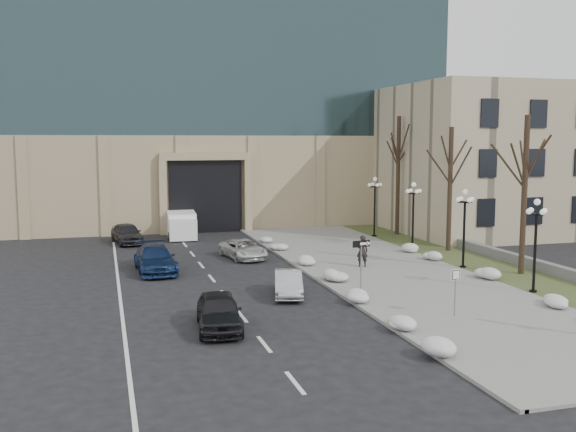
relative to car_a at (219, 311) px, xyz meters
name	(u,v)px	position (x,y,z in m)	size (l,w,h in m)	color
ground	(446,345)	(7.79, -4.40, -0.74)	(160.00, 160.00, 0.00)	black
sidewalk	(378,268)	(11.29, 9.60, -0.68)	(9.00, 40.00, 0.12)	gray
curb	(306,272)	(6.79, 9.60, -0.67)	(0.30, 40.00, 0.14)	gray
grass_strip	(474,262)	(17.79, 9.60, -0.69)	(4.00, 40.00, 0.10)	#3F4C26
stone_wall	(484,251)	(19.79, 11.60, -0.39)	(0.50, 30.00, 0.70)	slate
office_tower	(205,28)	(5.78, 39.18, 17.76)	(40.00, 24.70, 36.00)	tan
classical_building	(508,159)	(29.79, 23.58, 5.26)	(22.00, 18.12, 12.00)	#BCAE8D
car_a	(219,311)	(0.00, 0.00, 0.00)	(1.74, 4.33, 1.48)	black
car_b	(288,283)	(4.26, 4.60, -0.11)	(1.32, 3.79, 1.25)	#ACAEB4
car_c	(155,259)	(-1.56, 12.29, 0.02)	(2.12, 5.20, 1.51)	navy
car_d	(243,249)	(4.25, 15.07, -0.13)	(2.02, 4.38, 1.22)	silver
car_e	(127,233)	(-2.73, 23.34, 0.02)	(1.80, 4.47, 1.52)	#303035
pedestrian	(362,251)	(10.36, 9.88, 0.33)	(0.69, 0.45, 1.89)	black
box_truck	(181,225)	(1.55, 25.79, 0.21)	(2.55, 6.30, 1.96)	white
one_way_sign	(364,250)	(7.90, 3.76, 1.52)	(1.03, 0.30, 2.74)	slate
keep_sign	(455,283)	(9.95, -1.31, 0.85)	(0.46, 0.13, 2.16)	slate
snow_clump_a	(447,352)	(6.98, -5.86, -0.44)	(1.10, 1.60, 0.36)	white
snow_clump_b	(404,323)	(7.12, -2.21, -0.44)	(1.10, 1.60, 0.36)	white
snow_clump_c	(362,297)	(7.20, 2.28, -0.44)	(1.10, 1.60, 0.36)	white
snow_clump_d	(334,278)	(7.39, 6.62, -0.44)	(1.10, 1.60, 0.36)	white
snow_clump_e	(303,263)	(7.09, 11.17, -0.44)	(1.10, 1.60, 0.36)	white
snow_clump_f	(283,248)	(7.31, 16.58, -0.44)	(1.10, 1.60, 0.36)	white
snow_clump_g	(265,240)	(6.99, 20.33, -0.44)	(1.10, 1.60, 0.36)	white
snow_clump_h	(550,301)	(15.12, -0.89, -0.44)	(1.10, 1.60, 0.36)	white
snow_clump_i	(484,275)	(15.44, 4.95, -0.44)	(1.10, 1.60, 0.36)	white
snow_clump_j	(429,258)	(15.19, 10.52, -0.44)	(1.10, 1.60, 0.36)	white
snow_clump_l	(409,250)	(15.29, 13.47, -0.44)	(1.10, 1.60, 0.36)	white
lamppost_a	(536,233)	(16.09, 1.60, 2.34)	(1.18, 1.18, 4.76)	black
lamppost_b	(464,218)	(16.09, 8.10, 2.34)	(1.18, 1.18, 4.76)	black
lamppost_c	(413,207)	(16.09, 14.60, 2.34)	(1.18, 1.18, 4.76)	black
lamppost_d	(375,199)	(16.09, 21.10, 2.34)	(1.18, 1.18, 4.76)	black
tree_near	(525,172)	(18.29, 5.60, 5.09)	(3.20, 3.20, 9.00)	black
tree_mid	(450,172)	(18.29, 13.60, 4.77)	(3.20, 3.20, 8.50)	black
tree_far	(398,159)	(18.29, 21.60, 5.41)	(3.20, 3.20, 9.50)	black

